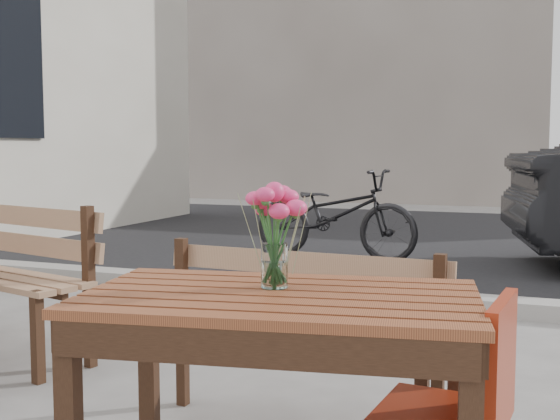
{
  "coord_description": "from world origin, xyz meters",
  "views": [
    {
      "loc": [
        0.96,
        -2.12,
        1.19
      ],
      "look_at": [
        0.17,
        -0.02,
        0.99
      ],
      "focal_mm": 45.0,
      "sensor_mm": 36.0,
      "label": 1
    }
  ],
  "objects_px": {
    "red_chair": "(466,401)",
    "main_table": "(280,332)",
    "main_vase": "(274,222)",
    "bicycle": "(334,214)"
  },
  "relations": [
    {
      "from": "main_table",
      "to": "bicycle",
      "type": "relative_size",
      "value": 0.71
    },
    {
      "from": "main_table",
      "to": "main_vase",
      "type": "bearing_deg",
      "value": 112.44
    },
    {
      "from": "main_vase",
      "to": "bicycle",
      "type": "height_order",
      "value": "main_vase"
    },
    {
      "from": "main_table",
      "to": "bicycle",
      "type": "height_order",
      "value": "bicycle"
    },
    {
      "from": "main_vase",
      "to": "red_chair",
      "type": "bearing_deg",
      "value": 2.81
    },
    {
      "from": "main_table",
      "to": "red_chair",
      "type": "distance_m",
      "value": 0.59
    },
    {
      "from": "red_chair",
      "to": "main_table",
      "type": "bearing_deg",
      "value": -74.27
    },
    {
      "from": "red_chair",
      "to": "bicycle",
      "type": "distance_m",
      "value": 5.42
    },
    {
      "from": "main_table",
      "to": "red_chair",
      "type": "bearing_deg",
      "value": 0.81
    },
    {
      "from": "main_table",
      "to": "red_chair",
      "type": "height_order",
      "value": "red_chair"
    }
  ]
}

